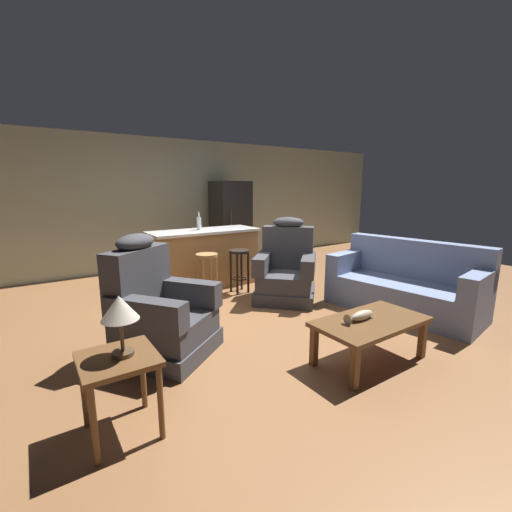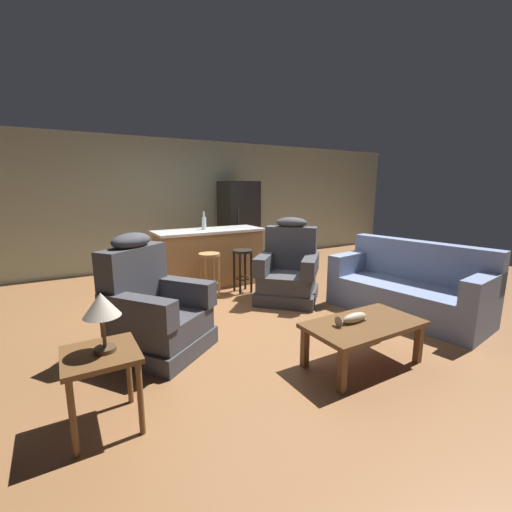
% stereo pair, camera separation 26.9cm
% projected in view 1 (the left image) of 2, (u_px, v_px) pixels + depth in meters
% --- Properties ---
extents(ground_plane, '(12.00, 12.00, 0.00)m').
position_uv_depth(ground_plane, '(249.00, 309.00, 4.70)').
color(ground_plane, brown).
extents(back_wall, '(12.00, 0.05, 2.60)m').
position_uv_depth(back_wall, '(166.00, 204.00, 6.99)').
color(back_wall, '#9EA88E').
rests_on(back_wall, ground_plane).
extents(coffee_table, '(1.10, 0.60, 0.42)m').
position_uv_depth(coffee_table, '(371.00, 325.00, 3.22)').
color(coffee_table, brown).
rests_on(coffee_table, ground_plane).
extents(fish_figurine, '(0.34, 0.10, 0.10)m').
position_uv_depth(fish_figurine, '(360.00, 316.00, 3.18)').
color(fish_figurine, '#4C3823').
rests_on(fish_figurine, coffee_table).
extents(couch, '(1.13, 2.01, 0.94)m').
position_uv_depth(couch, '(405.00, 286.00, 4.57)').
color(couch, '#707FA3').
rests_on(couch, ground_plane).
extents(recliner_near_lamp, '(1.17, 1.17, 1.20)m').
position_uv_depth(recliner_near_lamp, '(159.00, 313.00, 3.38)').
color(recliner_near_lamp, '#3D3D42').
rests_on(recliner_near_lamp, ground_plane).
extents(recliner_near_island, '(1.19, 1.19, 1.20)m').
position_uv_depth(recliner_near_island, '(286.00, 271.00, 5.07)').
color(recliner_near_island, '#3D3D42').
rests_on(recliner_near_island, ground_plane).
extents(end_table, '(0.48, 0.48, 0.56)m').
position_uv_depth(end_table, '(119.00, 370.00, 2.25)').
color(end_table, brown).
rests_on(end_table, ground_plane).
extents(table_lamp, '(0.24, 0.24, 0.41)m').
position_uv_depth(table_lamp, '(120.00, 311.00, 2.18)').
color(table_lamp, '#4C3823').
rests_on(table_lamp, end_table).
extents(kitchen_island, '(1.80, 0.70, 0.95)m').
position_uv_depth(kitchen_island, '(205.00, 258.00, 5.71)').
color(kitchen_island, '#9E7042').
rests_on(kitchen_island, ground_plane).
extents(bar_stool_left, '(0.32, 0.32, 0.68)m').
position_uv_depth(bar_stool_left, '(207.00, 268.00, 5.05)').
color(bar_stool_left, '#A87A47').
rests_on(bar_stool_left, ground_plane).
extents(bar_stool_right, '(0.32, 0.32, 0.68)m').
position_uv_depth(bar_stool_right, '(239.00, 263.00, 5.35)').
color(bar_stool_right, black).
rests_on(bar_stool_right, ground_plane).
extents(refrigerator, '(0.70, 0.69, 1.76)m').
position_uv_depth(refrigerator, '(231.00, 224.00, 7.25)').
color(refrigerator, black).
rests_on(refrigerator, ground_plane).
extents(bottle_tall_green, '(0.07, 0.07, 0.30)m').
position_uv_depth(bottle_tall_green, '(199.00, 223.00, 5.59)').
color(bottle_tall_green, silver).
rests_on(bottle_tall_green, kitchen_island).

